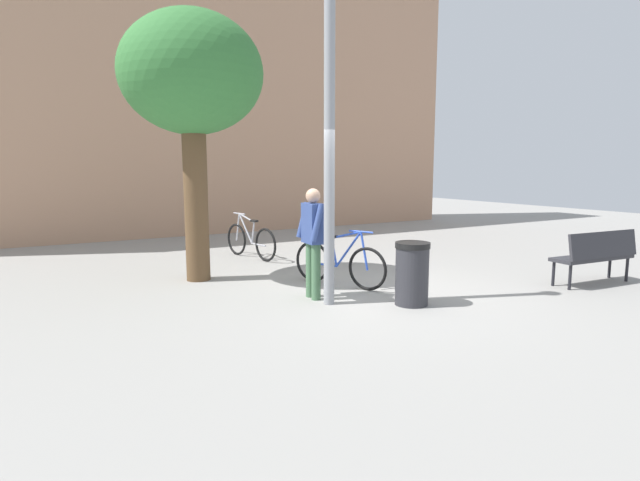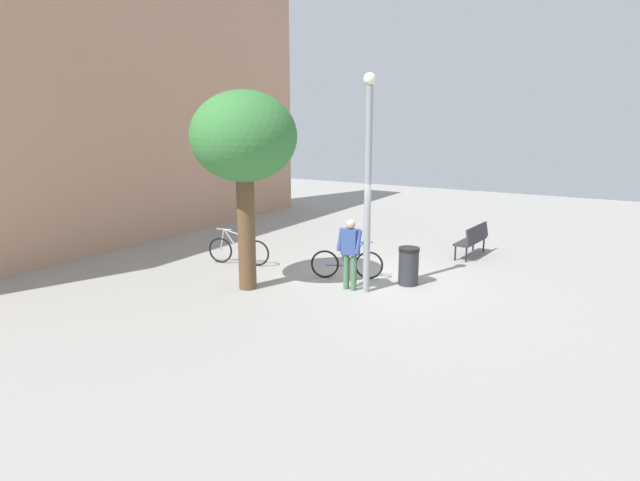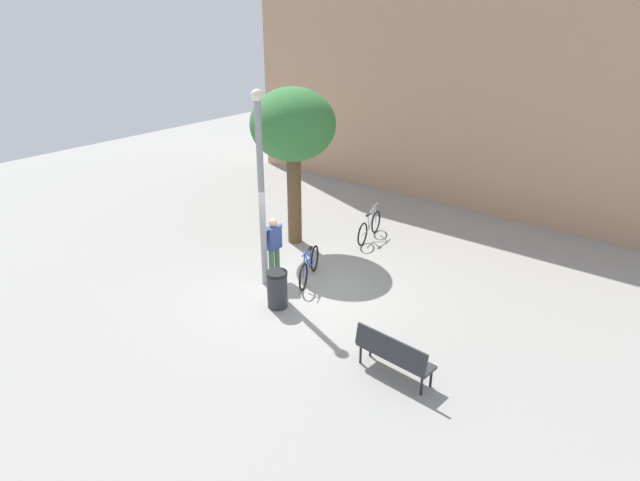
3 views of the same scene
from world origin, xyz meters
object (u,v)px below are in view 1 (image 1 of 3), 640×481
Objects in this scene: lamppost at (329,114)px; park_bench at (597,253)px; bicycle_blue at (339,263)px; person_by_lamppost at (313,236)px; bicycle_silver at (250,241)px; trash_bin at (412,273)px; plaza_tree at (192,78)px.

lamppost is 5.19m from park_bench.
lamppost is at bearing -129.83° from bicycle_blue.
person_by_lamppost is (-0.05, 0.40, -1.75)m from lamppost.
bicycle_silver is at bearing 127.73° from park_bench.
lamppost is at bearing -96.30° from bicycle_silver.
park_bench is (4.55, -1.21, -2.17)m from lamppost.
lamppost is 2.56m from trash_bin.
bicycle_blue is (1.91, -1.64, -3.08)m from plaza_tree.
park_bench is at bearing -33.03° from plaza_tree.
bicycle_silver is at bearing 96.83° from trash_bin.
trash_bin is at bearing -83.17° from bicycle_silver.
park_bench is at bearing -52.27° from bicycle_silver.
bicycle_silver reaches higher than park_bench.
plaza_tree is 2.56× the size of bicycle_silver.
plaza_tree reaches higher than bicycle_silver.
lamppost is 1.07× the size of plaza_tree.
trash_bin is (0.28, -1.51, 0.08)m from bicycle_blue.
plaza_tree is 3.98m from bicycle_blue.
bicycle_silver is (0.45, 4.09, -2.33)m from lamppost.
plaza_tree is (-1.18, 2.52, 0.74)m from lamppost.
plaza_tree is at bearing 146.97° from park_bench.
person_by_lamppost is 3.77m from bicycle_silver.
plaza_tree is at bearing 115.12° from lamppost.
bicycle_blue is at bearing -84.99° from bicycle_silver.
plaza_tree is 4.98× the size of trash_bin.
plaza_tree is 2.73× the size of bicycle_blue.
bicycle_blue is at bearing -40.59° from plaza_tree.
bicycle_blue is at bearing 31.68° from person_by_lamppost.
person_by_lamppost reaches higher than trash_bin.
park_bench is at bearing -28.66° from bicycle_blue.
plaza_tree reaches higher than park_bench.
trash_bin is (0.57, -4.73, 0.08)m from bicycle_silver.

